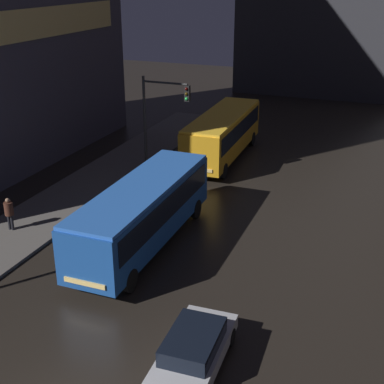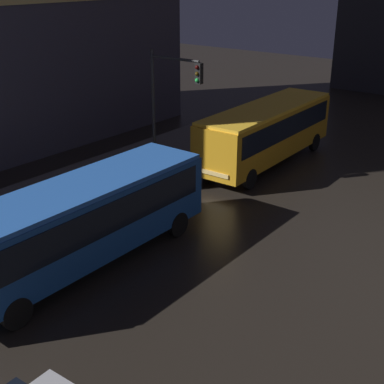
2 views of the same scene
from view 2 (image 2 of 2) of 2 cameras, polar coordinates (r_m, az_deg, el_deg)
The scene contains 3 objects.
bus_near at distance 18.88m, azimuth -11.61°, elevation -2.54°, with size 2.70×10.35×3.07m.
bus_far at distance 28.88m, azimuth 7.97°, elevation 6.73°, with size 2.94×10.25×3.15m.
traffic_light_main at distance 25.16m, azimuth -2.51°, elevation 10.04°, with size 2.97×0.35×6.39m.
Camera 2 is at (10.65, -0.29, 9.80)m, focal length 50.00 mm.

